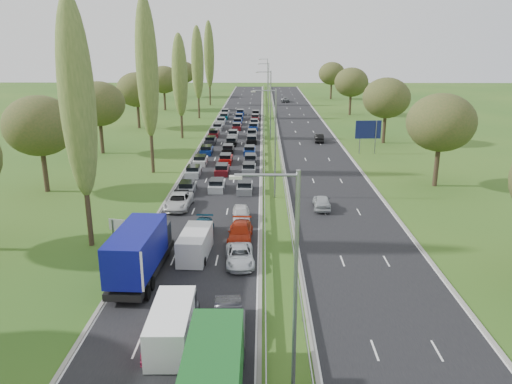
{
  "coord_description": "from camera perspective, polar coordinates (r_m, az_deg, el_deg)",
  "views": [
    {
      "loc": [
        3.14,
        -10.44,
        16.65
      ],
      "look_at": [
        2.44,
        40.04,
        1.5
      ],
      "focal_mm": 35.0,
      "sensor_mm": 36.0,
      "label": 1
    }
  ],
  "objects": [
    {
      "name": "info_sign",
      "position": [
        44.74,
        -15.57,
        -3.91
      ],
      "size": [
        1.48,
        0.43,
        2.1
      ],
      "color": "gray",
      "rests_on": "ground"
    },
    {
      "name": "near_car_3",
      "position": [
        52.72,
        -8.87,
        -1.11
      ],
      "size": [
        1.92,
        4.69,
        1.36
      ],
      "primitive_type": "imported",
      "rotation": [
        0.0,
        0.0,
        -0.0
      ],
      "color": "black",
      "rests_on": "near_carriageway"
    },
    {
      "name": "direction_sign",
      "position": [
        79.35,
        12.7,
        6.81
      ],
      "size": [
        4.0,
        0.35,
        5.2
      ],
      "color": "gray",
      "rests_on": "ground"
    },
    {
      "name": "poplar_row",
      "position": [
        80.07,
        -10.02,
        13.41
      ],
      "size": [
        2.8,
        127.8,
        22.44
      ],
      "color": "#2D2116",
      "rests_on": "ground"
    },
    {
      "name": "woodland_right",
      "position": [
        80.38,
        16.07,
        9.66
      ],
      "size": [
        8.0,
        153.0,
        11.1
      ],
      "color": "#2D2116",
      "rests_on": "ground"
    },
    {
      "name": "near_car_10",
      "position": [
        39.28,
        -1.86,
        -7.3
      ],
      "size": [
        2.54,
        4.87,
        1.31
      ],
      "primitive_type": "imported",
      "rotation": [
        0.0,
        0.0,
        0.08
      ],
      "color": "#B9BEC3",
      "rests_on": "near_carriageway"
    },
    {
      "name": "far_car_0",
      "position": [
        52.37,
        7.53,
        -1.13
      ],
      "size": [
        1.86,
        4.32,
        1.45
      ],
      "primitive_type": "imported",
      "rotation": [
        0.0,
        0.0,
        3.11
      ],
      "color": "#A3A8AC",
      "rests_on": "far_carriageway"
    },
    {
      "name": "traffic_queue_fill",
      "position": [
        89.28,
        -2.69,
        6.22
      ],
      "size": [
        9.11,
        69.16,
        0.8
      ],
      "color": "slate",
      "rests_on": "ground"
    },
    {
      "name": "near_car_7",
      "position": [
        44.98,
        -6.24,
        -4.2
      ],
      "size": [
        1.97,
        4.59,
        1.32
      ],
      "primitive_type": "imported",
      "rotation": [
        0.0,
        0.0,
        -0.03
      ],
      "color": "#042D44",
      "rests_on": "near_carriageway"
    },
    {
      "name": "white_van_front",
      "position": [
        29.96,
        -9.54,
        -14.66
      ],
      "size": [
        2.24,
        5.7,
        2.29
      ],
      "rotation": [
        0.0,
        0.0,
        0.02
      ],
      "color": "white",
      "rests_on": "near_carriageway"
    },
    {
      "name": "near_car_6",
      "position": [
        30.88,
        -9.27,
        -14.57
      ],
      "size": [
        2.48,
        5.21,
        1.43
      ],
      "primitive_type": "imported",
      "rotation": [
        0.0,
        0.0,
        -0.02
      ],
      "color": "gray",
      "rests_on": "near_carriageway"
    },
    {
      "name": "central_reservation",
      "position": [
        94.34,
        1.62,
        6.87
      ],
      "size": [
        2.36,
        215.0,
        0.32
      ],
      "color": "gray",
      "rests_on": "ground"
    },
    {
      "name": "blue_lorry",
      "position": [
        37.53,
        -13.07,
        -6.57
      ],
      "size": [
        2.68,
        9.64,
        4.07
      ],
      "rotation": [
        0.0,
        0.0,
        -0.05
      ],
      "color": "black",
      "rests_on": "near_carriageway"
    },
    {
      "name": "near_car_12",
      "position": [
        48.41,
        -1.71,
        -2.5
      ],
      "size": [
        1.96,
        4.3,
        1.43
      ],
      "primitive_type": "imported",
      "rotation": [
        0.0,
        0.0,
        0.06
      ],
      "color": "silver",
      "rests_on": "near_carriageway"
    },
    {
      "name": "near_car_2",
      "position": [
        52.75,
        -8.83,
        -1.03
      ],
      "size": [
        2.72,
        5.47,
        1.49
      ],
      "primitive_type": "imported",
      "rotation": [
        0.0,
        0.0,
        -0.05
      ],
      "color": "silver",
      "rests_on": "near_carriageway"
    },
    {
      "name": "near_car_9",
      "position": [
        30.86,
        -3.18,
        -14.24
      ],
      "size": [
        2.03,
        4.84,
        1.56
      ],
      "primitive_type": "imported",
      "rotation": [
        0.0,
        0.0,
        0.08
      ],
      "color": "black",
      "rests_on": "near_carriageway"
    },
    {
      "name": "near_car_11",
      "position": [
        43.67,
        -1.81,
        -4.65
      ],
      "size": [
        2.19,
        5.11,
        1.47
      ],
      "primitive_type": "imported",
      "rotation": [
        0.0,
        0.0,
        -0.03
      ],
      "color": "#9F2109",
      "rests_on": "near_carriageway"
    },
    {
      "name": "far_carriageway",
      "position": [
        94.77,
        5.73,
        6.5
      ],
      "size": [
        10.5,
        215.0,
        0.04
      ],
      "primitive_type": "cube",
      "color": "black",
      "rests_on": "ground"
    },
    {
      "name": "woodland_left",
      "position": [
        77.79,
        -18.31,
        9.25
      ],
      "size": [
        8.0,
        166.0,
        11.1
      ],
      "color": "#2D2116",
      "rests_on": "ground"
    },
    {
      "name": "ground",
      "position": [
        91.97,
        1.64,
        6.27
      ],
      "size": [
        260.0,
        260.0,
        0.0
      ],
      "primitive_type": "plane",
      "color": "#255219",
      "rests_on": "ground"
    },
    {
      "name": "far_car_1",
      "position": [
        88.2,
        7.22,
        6.17
      ],
      "size": [
        1.74,
        4.39,
        1.42
      ],
      "primitive_type": "imported",
      "rotation": [
        0.0,
        0.0,
        3.09
      ],
      "color": "black",
      "rests_on": "far_carriageway"
    },
    {
      "name": "lamp_columns",
      "position": [
        89.09,
        1.69,
        9.83
      ],
      "size": [
        0.18,
        140.18,
        12.0
      ],
      "color": "gray",
      "rests_on": "ground"
    },
    {
      "name": "far_car_2",
      "position": [
        148.65,
        3.35,
        10.52
      ],
      "size": [
        2.29,
        4.95,
        1.38
      ],
      "primitive_type": "imported",
      "rotation": [
        0.0,
        0.0,
        3.14
      ],
      "color": "slate",
      "rests_on": "far_carriageway"
    },
    {
      "name": "near_car_5",
      "position": [
        29.9,
        -10.47,
        -15.59
      ],
      "size": [
        1.75,
        4.86,
        1.59
      ],
      "primitive_type": "imported",
      "rotation": [
        0.0,
        0.0,
        0.01
      ],
      "color": "maroon",
      "rests_on": "near_carriageway"
    },
    {
      "name": "near_carriageway",
      "position": [
        94.58,
        -2.5,
        6.55
      ],
      "size": [
        10.5,
        215.0,
        0.04
      ],
      "primitive_type": "cube",
      "color": "black",
      "rests_on": "ground"
    },
    {
      "name": "white_van_rear",
      "position": [
        40.85,
        -6.93,
        -5.81
      ],
      "size": [
        2.09,
        5.33,
        2.14
      ],
      "rotation": [
        0.0,
        0.0,
        -0.06
      ],
      "color": "silver",
      "rests_on": "near_carriageway"
    }
  ]
}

